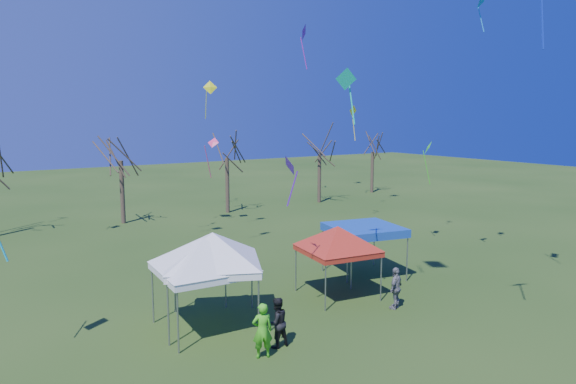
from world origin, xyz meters
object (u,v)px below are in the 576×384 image
object	(u,v)px
tree_3	(227,138)
tent_white_mid	(203,244)
tent_blue	(364,230)
tree_2	(120,138)
tent_red	(338,231)
tree_4	(320,136)
tree_5	(373,137)
person_dark	(277,322)
person_green	(262,330)
tent_white_west	(213,239)
person_grey	(396,288)

from	to	relation	value
tree_3	tent_white_mid	xyz separation A→B (m)	(-11.26, -20.64, -2.87)
tent_white_mid	tent_blue	size ratio (longest dim) A/B	1.19
tree_2	tent_red	world-z (taller)	tree_2
tree_3	tree_4	bearing A→B (deg)	-0.26
tree_5	person_dark	world-z (taller)	tree_5
tent_blue	person_green	world-z (taller)	tent_blue
tree_5	tent_white_west	world-z (taller)	tree_5
tree_5	tent_red	bearing A→B (deg)	-135.07
tent_white_mid	tree_5	bearing A→B (deg)	38.06
tree_2	tent_red	distance (m)	21.45
tree_3	tree_5	xyz separation A→B (m)	(17.69, 2.02, -0.35)
tent_red	person_dark	world-z (taller)	tent_red
tent_blue	person_grey	size ratio (longest dim) A/B	2.18
tree_5	tent_red	world-z (taller)	tree_5
tree_2	tent_white_mid	distance (m)	21.39
tent_blue	person_grey	xyz separation A→B (m)	(-1.80, -4.01, -1.46)
person_dark	person_grey	bearing A→B (deg)	-178.34
tent_white_mid	person_dark	bearing A→B (deg)	-62.70
tree_4	person_dark	size ratio (longest dim) A/B	4.54
person_green	tree_2	bearing A→B (deg)	-77.73
tree_2	tent_blue	world-z (taller)	tree_2
tree_5	tent_red	size ratio (longest dim) A/B	1.84
person_grey	tent_blue	bearing A→B (deg)	-137.54
tent_white_west	tent_red	size ratio (longest dim) A/B	1.08
tree_2	tent_white_west	world-z (taller)	tree_2
person_grey	tent_red	bearing A→B (deg)	-90.18
tree_2	tent_white_mid	bearing A→B (deg)	-97.75
tent_white_west	tent_blue	world-z (taller)	tent_white_west
tent_white_mid	tree_3	bearing A→B (deg)	61.40
person_green	tent_white_west	bearing A→B (deg)	-69.09
tree_4	tent_red	world-z (taller)	tree_4
tree_2	tent_blue	size ratio (longest dim) A/B	2.16
tent_blue	tent_white_mid	bearing A→B (deg)	-170.09
tree_4	tent_red	distance (m)	25.20
tent_blue	person_grey	distance (m)	4.63
tree_5	tent_white_west	distance (m)	36.44
tent_white_mid	tent_red	distance (m)	6.31
person_grey	tent_white_west	bearing A→B (deg)	-43.26
tent_white_west	person_dark	world-z (taller)	tent_white_west
tent_white_mid	tent_blue	distance (m)	9.35
tree_4	tent_white_mid	bearing A→B (deg)	-134.97
tree_2	tent_blue	xyz separation A→B (m)	(6.31, -19.37, -3.97)
person_grey	tree_3	bearing A→B (deg)	-122.95
tent_red	tent_blue	world-z (taller)	tent_red
tent_white_mid	tent_blue	xyz separation A→B (m)	(9.17, 1.60, -0.89)
tree_5	tent_white_mid	bearing A→B (deg)	-141.94
tent_white_west	tent_white_mid	xyz separation A→B (m)	(-0.43, -0.09, -0.11)
tree_3	person_green	bearing A→B (deg)	-114.06
tree_4	tree_5	bearing A→B (deg)	13.85
tree_5	tent_blue	distance (m)	29.09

